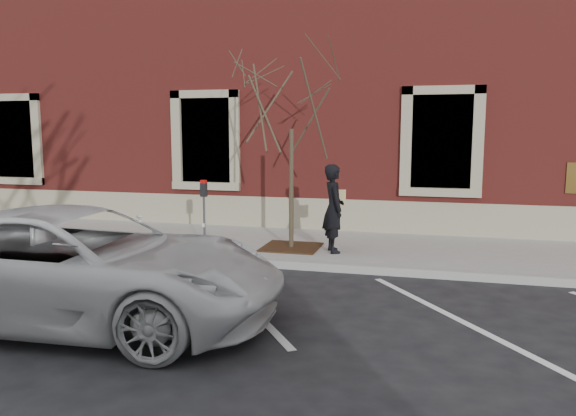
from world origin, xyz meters
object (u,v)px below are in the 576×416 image
(sapling, at_px, (291,95))
(white_truck, at_px, (77,266))
(man, at_px, (334,208))
(parking_meter, at_px, (204,201))

(sapling, xyz_separation_m, white_truck, (-1.83, -4.89, -2.59))
(sapling, height_order, white_truck, sapling)
(white_truck, bearing_deg, sapling, -24.02)
(sapling, relative_size, white_truck, 0.80)
(sapling, distance_m, white_truck, 5.83)
(man, bearing_deg, parking_meter, 72.35)
(parking_meter, relative_size, white_truck, 0.25)
(man, distance_m, white_truck, 5.48)
(parking_meter, bearing_deg, sapling, 29.04)
(sapling, bearing_deg, parking_meter, -165.67)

